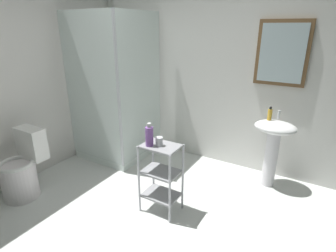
% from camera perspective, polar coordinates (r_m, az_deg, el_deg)
% --- Properties ---
extents(ground_plane, '(4.20, 4.20, 0.02)m').
position_cam_1_polar(ground_plane, '(2.68, -6.84, -22.51)').
color(ground_plane, silver).
extents(wall_back, '(4.20, 0.14, 2.50)m').
position_cam_1_polar(wall_back, '(3.63, 10.70, 11.32)').
color(wall_back, silver).
rests_on(wall_back, ground_plane).
extents(shower_stall, '(0.92, 0.92, 2.00)m').
position_cam_1_polar(shower_stall, '(3.89, -10.52, -0.12)').
color(shower_stall, white).
rests_on(shower_stall, ground_plane).
extents(pedestal_sink, '(0.46, 0.37, 0.81)m').
position_cam_1_polar(pedestal_sink, '(3.30, 21.59, -2.93)').
color(pedestal_sink, white).
rests_on(pedestal_sink, ground_plane).
extents(sink_faucet, '(0.03, 0.03, 0.10)m').
position_cam_1_polar(sink_faucet, '(3.32, 22.58, 2.24)').
color(sink_faucet, silver).
rests_on(sink_faucet, pedestal_sink).
extents(toilet, '(0.37, 0.49, 0.76)m').
position_cam_1_polar(toilet, '(3.42, -28.65, -8.22)').
color(toilet, white).
rests_on(toilet, ground_plane).
extents(storage_cart, '(0.38, 0.28, 0.74)m').
position_cam_1_polar(storage_cart, '(2.71, -1.53, -10.01)').
color(storage_cart, silver).
rests_on(storage_cart, ground_plane).
extents(hand_soap_bottle, '(0.05, 0.05, 0.16)m').
position_cam_1_polar(hand_soap_bottle, '(3.24, 20.92, 2.39)').
color(hand_soap_bottle, gold).
rests_on(hand_soap_bottle, pedestal_sink).
extents(conditioner_bottle_purple, '(0.08, 0.08, 0.23)m').
position_cam_1_polar(conditioner_bottle_purple, '(2.53, -4.01, -2.11)').
color(conditioner_bottle_purple, '#8654AB').
rests_on(conditioner_bottle_purple, storage_cart).
extents(rinse_cup, '(0.07, 0.07, 0.09)m').
position_cam_1_polar(rinse_cup, '(2.55, -1.91, -3.30)').
color(rinse_cup, silver).
rests_on(rinse_cup, storage_cart).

